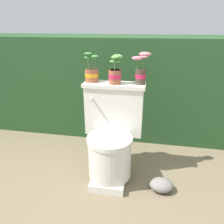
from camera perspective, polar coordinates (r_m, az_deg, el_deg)
name	(u,v)px	position (r m, az deg, el deg)	size (l,w,h in m)	color
ground_plane	(116,184)	(1.95, 0.98, -18.19)	(12.00, 12.00, 0.00)	#75664C
hedge_backdrop	(132,84)	(2.75, 5.26, 7.34)	(4.14, 0.89, 1.13)	#234723
toilet	(112,139)	(1.84, -0.12, -6.95)	(0.51, 0.47, 0.81)	silver
potted_plant_left	(92,71)	(1.83, -5.36, 10.50)	(0.13, 0.11, 0.24)	#9E5638
potted_plant_midleft	(115,73)	(1.75, 0.82, 10.20)	(0.11, 0.11, 0.23)	#9E5638
potted_plant_middle	(141,70)	(1.76, 7.57, 10.82)	(0.15, 0.10, 0.25)	#47382D
garden_stone	(161,185)	(1.89, 12.76, -18.09)	(0.19, 0.15, 0.10)	gray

